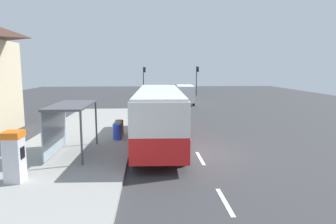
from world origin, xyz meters
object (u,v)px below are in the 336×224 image
object	(u,v)px
white_van	(185,93)
recycling_bin_green	(118,129)
recycling_bin_red	(119,127)
traffic_light_far_side	(144,76)
bus	(159,114)
recycling_bin_blue	(117,132)
traffic_light_near_side	(197,76)
sedan_near	(175,89)
ticket_machine	(14,156)
bus_shelter	(65,116)

from	to	relation	value
white_van	recycling_bin_green	xyz separation A→B (m)	(-6.40, -19.16, -0.69)
recycling_bin_red	traffic_light_far_side	xyz separation A→B (m)	(1.10, 30.87, 2.47)
bus	recycling_bin_blue	bearing A→B (deg)	164.67
recycling_bin_red	traffic_light_far_side	bearing A→B (deg)	87.95
bus	recycling_bin_green	world-z (taller)	bus
bus	recycling_bin_blue	distance (m)	2.84
recycling_bin_blue	traffic_light_near_side	world-z (taller)	traffic_light_near_side
traffic_light_near_side	white_van	bearing A→B (deg)	-105.89
recycling_bin_blue	traffic_light_near_side	distance (m)	33.02
traffic_light_far_side	recycling_bin_red	bearing A→B (deg)	-92.05
recycling_bin_red	traffic_light_far_side	distance (m)	30.98
bus	sedan_near	distance (m)	36.49
recycling_bin_green	traffic_light_far_side	bearing A→B (deg)	88.00
traffic_light_far_side	ticket_machine	bearing A→B (deg)	-96.20
ticket_machine	traffic_light_near_side	distance (m)	40.34
sedan_near	recycling_bin_green	world-z (taller)	sedan_near
bus	traffic_light_far_side	xyz separation A→B (m)	(-1.39, 32.95, 1.28)
traffic_light_far_side	white_van	bearing A→B (deg)	-66.88
ticket_machine	traffic_light_near_side	size ratio (longest dim) A/B	0.41
recycling_bin_blue	traffic_light_far_side	size ratio (longest dim) A/B	0.20
recycling_bin_red	traffic_light_near_side	size ratio (longest dim) A/B	0.20
traffic_light_far_side	traffic_light_near_side	bearing A→B (deg)	-5.32
recycling_bin_green	ticket_machine	bearing A→B (deg)	-112.86
white_van	traffic_light_far_side	bearing A→B (deg)	113.12
recycling_bin_red	traffic_light_near_side	world-z (taller)	traffic_light_near_side
recycling_bin_green	bus	bearing A→B (deg)	-29.05
white_van	recycling_bin_red	size ratio (longest dim) A/B	5.56
recycling_bin_blue	recycling_bin_red	distance (m)	1.40
ticket_machine	traffic_light_near_side	world-z (taller)	traffic_light_near_side
bus	traffic_light_near_side	xyz separation A→B (m)	(7.21, 32.15, 1.33)
sedan_near	traffic_light_far_side	size ratio (longest dim) A/B	0.94
recycling_bin_green	traffic_light_near_side	world-z (taller)	traffic_light_near_side
ticket_machine	traffic_light_far_side	world-z (taller)	traffic_light_far_side
white_van	sedan_near	distance (m)	15.72
recycling_bin_red	ticket_machine	bearing A→B (deg)	-111.07
recycling_bin_green	recycling_bin_red	world-z (taller)	same
ticket_machine	traffic_light_far_side	bearing A→B (deg)	83.80
ticket_machine	bus_shelter	xyz separation A→B (m)	(0.92, 3.80, 0.93)
traffic_light_near_side	traffic_light_far_side	distance (m)	8.64
bus	recycling_bin_red	bearing A→B (deg)	140.08
bus	white_van	size ratio (longest dim) A/B	2.10
sedan_near	ticket_machine	size ratio (longest dim) A/B	2.27
white_van	traffic_light_near_side	bearing A→B (deg)	74.11
bus	traffic_light_far_side	world-z (taller)	traffic_light_far_side
bus	sedan_near	size ratio (longest dim) A/B	2.51
sedan_near	recycling_bin_red	world-z (taller)	sedan_near
recycling_bin_red	traffic_light_near_side	distance (m)	31.69
white_van	traffic_light_far_side	xyz separation A→B (m)	(-5.30, 12.40, 1.78)
recycling_bin_green	recycling_bin_red	xyz separation A→B (m)	(0.00, 0.70, 0.00)
recycling_bin_blue	traffic_light_far_side	distance (m)	32.38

